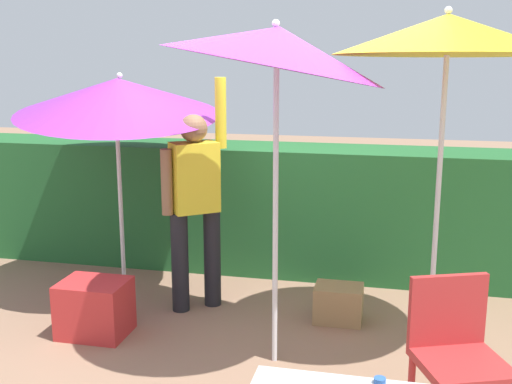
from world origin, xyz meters
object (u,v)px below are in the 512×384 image
umbrella_rainbow (118,96)px  person_vendor (195,197)px  umbrella_orange (447,35)px  cooler_box (95,308)px  chair_plastic (456,351)px  umbrella_yellow (276,48)px  crate_cardboard (338,303)px

umbrella_rainbow → person_vendor: 1.07m
umbrella_orange → cooler_box: bearing=-172.3°
chair_plastic → cooler_box: (-2.50, 0.77, -0.30)m
umbrella_yellow → person_vendor: bearing=136.7°
umbrella_orange → chair_plastic: (0.08, -1.10, -1.67)m
umbrella_rainbow → umbrella_orange: umbrella_orange is taller
umbrella_orange → umbrella_yellow: umbrella_yellow is taller
chair_plastic → crate_cardboard: bearing=118.1°
umbrella_yellow → person_vendor: umbrella_yellow is taller
umbrella_orange → person_vendor: size_ratio=1.25×
cooler_box → person_vendor: bearing=48.6°
umbrella_yellow → person_vendor: size_ratio=1.27×
umbrella_orange → chair_plastic: size_ratio=2.65×
umbrella_orange → crate_cardboard: size_ratio=6.34×
umbrella_orange → person_vendor: (-1.84, 0.33, -1.24)m
umbrella_rainbow → chair_plastic: 3.32m
umbrella_yellow → chair_plastic: (1.12, -0.68, -1.59)m
umbrella_yellow → chair_plastic: umbrella_yellow is taller
person_vendor → crate_cardboard: 1.41m
umbrella_rainbow → umbrella_yellow: 1.82m
chair_plastic → person_vendor: bearing=143.3°
chair_plastic → crate_cardboard: size_ratio=2.39×
umbrella_orange → person_vendor: 2.25m
chair_plastic → umbrella_yellow: bearing=148.9°
person_vendor → cooler_box: bearing=-131.4°
umbrella_rainbow → cooler_box: umbrella_rainbow is taller
crate_cardboard → umbrella_rainbow: bearing=173.7°
umbrella_rainbow → chair_plastic: umbrella_rainbow is taller
person_vendor → cooler_box: 1.14m
umbrella_yellow → crate_cardboard: size_ratio=6.43×
umbrella_orange → person_vendor: umbrella_orange is taller
person_vendor → crate_cardboard: (1.17, -0.02, -0.79)m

